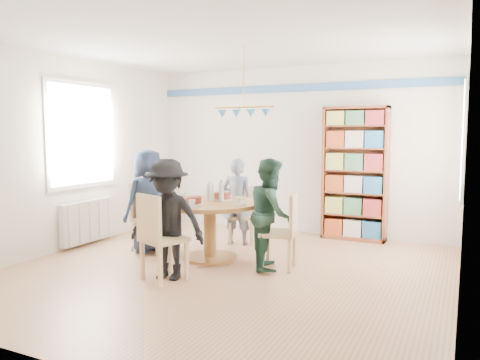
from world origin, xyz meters
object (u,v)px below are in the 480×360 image
Objects in this scene: chair_right at (285,228)px; person_right at (271,214)px; chair_left at (147,213)px; person_left at (148,201)px; chair_far at (242,212)px; person_far at (237,202)px; dining_table at (210,217)px; radiator at (88,221)px; bookshelf at (355,175)px; chair_near at (158,234)px; person_near at (168,219)px.

person_right is at bearing -174.46° from chair_right.
person_left is at bearing -28.42° from chair_left.
chair_left is 1.14× the size of chair_far.
dining_table is at bearing 83.63° from person_far.
radiator is at bearing -174.73° from chair_left.
chair_left is 0.76× the size of person_far.
bookshelf reaches higher than person_far.
chair_near reaches higher than chair_left.
person_near is at bearing -138.74° from chair_right.
radiator is 1.03× the size of chair_near.
chair_right is at bearing 1.74° from radiator.
chair_right reaches higher than chair_far.
chair_far is at bearing 19.25° from person_right.
person_right reaches higher than chair_near.
chair_left is 1.41m from chair_near.
person_left reaches higher than person_near.
chair_far is 1.39m from person_right.
bookshelf is (3.42, 2.04, 0.65)m from radiator.
dining_table reaches higher than radiator.
chair_left is at bearing -179.60° from dining_table.
person_far is (-0.04, 0.88, 0.08)m from dining_table.
person_left is at bearing 127.21° from person_near.
radiator is 0.75× the size of person_right.
person_right is at bearing 125.84° from person_far.
chair_left is at bearing 127.87° from person_near.
bookshelf is at bearing 63.66° from chair_near.
person_left is at bearing 3.45° from radiator.
person_right is 0.99× the size of person_near.
person_right is (1.81, 0.01, -0.04)m from person_left.
chair_near is 0.77× the size of person_far.
person_right reaches higher than chair_far.
radiator is at bearing -177.18° from dining_table.
chair_right is at bearing -101.59° from bookshelf.
chair_right is 0.72× the size of person_far.
bookshelf is (2.38, 1.98, 0.29)m from person_left.
person_left reaches higher than person_far.
person_left is 1.29m from person_near.
chair_far is 0.86× the size of chair_near.
bookshelf reaches higher than chair_near.
chair_left is 2.03m from chair_right.
person_left is (-0.91, -1.06, 0.24)m from chair_far.
person_left is 1.05× the size of person_near.
bookshelf is (1.47, 1.06, 0.36)m from person_far.
chair_far is 1.42m from person_left.
person_near is (-0.87, -0.90, 0.01)m from person_right.
person_right reaches higher than person_far.
bookshelf is at bearing 78.41° from chair_right.
radiator is 3.02m from chair_right.
person_right is at bearing -106.22° from bookshelf.
dining_table is 1.36× the size of chair_left.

